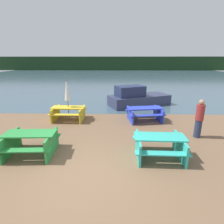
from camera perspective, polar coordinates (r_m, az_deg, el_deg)
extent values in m
plane|color=brown|center=(5.33, -8.89, -19.95)|extent=(60.00, 60.00, 0.00)
cube|color=#425B6B|center=(35.25, -0.14, 11.62)|extent=(60.00, 50.00, 0.00)
cube|color=#193319|center=(55.11, 0.39, 15.57)|extent=(80.00, 1.60, 4.00)
cube|color=#33B7A8|center=(5.99, 15.34, -7.80)|extent=(1.69, 0.75, 0.04)
cube|color=#33B7A8|center=(5.65, 16.25, -12.89)|extent=(1.67, 0.33, 0.04)
cube|color=#33B7A8|center=(6.61, 14.16, -8.21)|extent=(1.67, 0.33, 0.04)
cube|color=#33B7A8|center=(6.05, 8.52, -11.11)|extent=(0.11, 1.38, 0.71)
cube|color=#33B7A8|center=(6.34, 21.30, -10.79)|extent=(0.11, 1.38, 0.71)
cube|color=green|center=(6.56, -25.30, -6.35)|extent=(1.73, 0.78, 0.04)
cube|color=green|center=(6.24, -26.90, -11.08)|extent=(1.71, 0.36, 0.04)
cube|color=green|center=(7.15, -23.25, -7.09)|extent=(1.71, 0.36, 0.04)
cube|color=green|center=(7.03, -30.25, -9.10)|extent=(0.14, 1.38, 0.75)
cube|color=green|center=(6.47, -19.02, -9.79)|extent=(0.14, 1.38, 0.75)
cube|color=blue|center=(9.43, 10.67, 1.34)|extent=(1.92, 0.95, 0.04)
cube|color=blue|center=(9.00, 11.62, -1.09)|extent=(1.86, 0.54, 0.04)
cube|color=blue|center=(10.00, 9.67, 0.83)|extent=(1.86, 0.54, 0.04)
cube|color=blue|center=(9.33, 5.98, -0.95)|extent=(0.27, 1.38, 0.68)
cube|color=blue|center=(9.79, 14.92, -0.59)|extent=(0.27, 1.38, 0.68)
cube|color=yellow|center=(9.67, -14.10, 1.49)|extent=(1.77, 0.72, 0.04)
cube|color=yellow|center=(9.23, -14.90, -0.86)|extent=(1.76, 0.30, 0.04)
cube|color=yellow|center=(10.24, -13.18, 1.00)|extent=(1.76, 0.30, 0.04)
cube|color=yellow|center=(9.99, -18.03, -0.51)|extent=(0.09, 1.38, 0.68)
cube|color=yellow|center=(9.59, -9.70, -0.62)|extent=(0.09, 1.38, 0.68)
cylinder|color=brown|center=(9.57, -14.27, 3.87)|extent=(0.04, 0.04, 2.23)
cone|color=white|center=(9.47, -14.51, 7.13)|extent=(0.30, 0.30, 1.13)
cube|color=#333856|center=(12.76, 8.87, 3.86)|extent=(4.63, 3.29, 0.72)
cube|color=navy|center=(12.25, 5.88, 6.83)|extent=(2.22, 1.86, 0.71)
cylinder|color=#283351|center=(8.21, 26.21, -4.87)|extent=(0.28, 0.28, 0.77)
cylinder|color=maroon|center=(8.00, 26.86, -0.13)|extent=(0.33, 0.33, 0.65)
sphere|color=tan|center=(7.90, 27.27, 2.87)|extent=(0.21, 0.21, 0.21)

